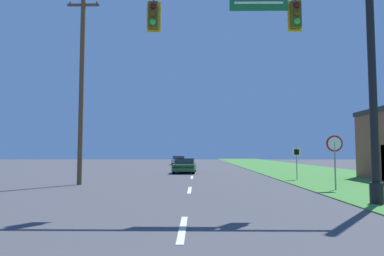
# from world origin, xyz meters

# --- Properties ---
(grass_verge_right) EXTENTS (10.00, 110.00, 0.04)m
(grass_verge_right) POSITION_xyz_m (10.50, 30.00, 0.02)
(grass_verge_right) COLOR #428438
(grass_verge_right) RESTS_ON ground
(road_center_line) EXTENTS (0.16, 34.80, 0.01)m
(road_center_line) POSITION_xyz_m (0.00, 22.00, 0.01)
(road_center_line) COLOR silver
(road_center_line) RESTS_ON ground
(signal_mast) EXTENTS (8.96, 0.47, 8.24)m
(signal_mast) POSITION_xyz_m (4.32, 9.69, 5.01)
(signal_mast) COLOR black
(signal_mast) RESTS_ON grass_verge_right
(car_ahead) EXTENTS (1.94, 4.70, 1.19)m
(car_ahead) POSITION_xyz_m (-0.68, 27.39, 0.61)
(car_ahead) COLOR black
(car_ahead) RESTS_ON ground
(far_car) EXTENTS (1.82, 4.67, 1.19)m
(far_car) POSITION_xyz_m (-2.21, 46.78, 0.61)
(far_car) COLOR black
(far_car) RESTS_ON ground
(stop_sign) EXTENTS (0.76, 0.07, 2.50)m
(stop_sign) POSITION_xyz_m (6.73, 13.92, 1.86)
(stop_sign) COLOR gray
(stop_sign) RESTS_ON grass_verge_right
(route_sign_post) EXTENTS (0.55, 0.06, 2.03)m
(route_sign_post) POSITION_xyz_m (6.68, 19.80, 1.53)
(route_sign_post) COLOR gray
(route_sign_post) RESTS_ON grass_verge_right
(utility_pole_near) EXTENTS (1.80, 0.26, 10.93)m
(utility_pole_near) POSITION_xyz_m (-6.05, 16.58, 5.63)
(utility_pole_near) COLOR brown
(utility_pole_near) RESTS_ON ground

